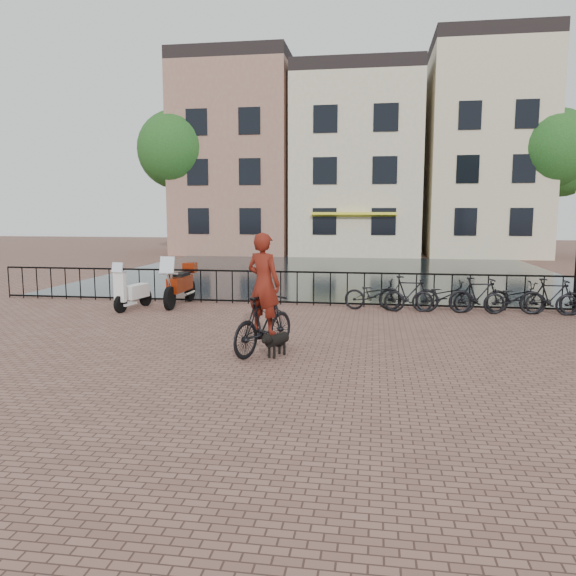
# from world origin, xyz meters

# --- Properties ---
(ground) EXTENTS (100.00, 100.00, 0.00)m
(ground) POSITION_xyz_m (0.00, 0.00, 0.00)
(ground) COLOR brown
(ground) RESTS_ON ground
(canal_water) EXTENTS (20.00, 20.00, 0.00)m
(canal_water) POSITION_xyz_m (0.00, 17.30, 0.00)
(canal_water) COLOR black
(canal_water) RESTS_ON ground
(railing) EXTENTS (20.00, 0.05, 1.02)m
(railing) POSITION_xyz_m (0.00, 8.00, 0.50)
(railing) COLOR black
(railing) RESTS_ON ground
(canal_house_left) EXTENTS (7.50, 9.00, 12.80)m
(canal_house_left) POSITION_xyz_m (-7.50, 30.00, 6.40)
(canal_house_left) COLOR #905F54
(canal_house_left) RESTS_ON ground
(canal_house_mid) EXTENTS (8.00, 9.50, 11.80)m
(canal_house_mid) POSITION_xyz_m (0.50, 30.00, 5.90)
(canal_house_mid) COLOR beige
(canal_house_mid) RESTS_ON ground
(canal_house_right) EXTENTS (7.00, 9.00, 13.30)m
(canal_house_right) POSITION_xyz_m (8.50, 30.00, 6.65)
(canal_house_right) COLOR beige
(canal_house_right) RESTS_ON ground
(tree_far_left) EXTENTS (5.04, 5.04, 9.27)m
(tree_far_left) POSITION_xyz_m (-11.00, 27.00, 6.73)
(tree_far_left) COLOR black
(tree_far_left) RESTS_ON ground
(tree_far_right) EXTENTS (4.76, 4.76, 8.76)m
(tree_far_right) POSITION_xyz_m (12.00, 27.00, 6.35)
(tree_far_right) COLOR black
(tree_far_right) RESTS_ON ground
(cyclist) EXTENTS (1.36, 2.10, 2.79)m
(cyclist) POSITION_xyz_m (-0.36, 2.17, 1.06)
(cyclist) COLOR black
(cyclist) RESTS_ON ground
(dog) EXTENTS (0.55, 0.82, 0.53)m
(dog) POSITION_xyz_m (-0.05, 1.94, 0.26)
(dog) COLOR black
(dog) RESTS_ON ground
(motorcycle) EXTENTS (0.57, 2.21, 1.57)m
(motorcycle) POSITION_xyz_m (-3.95, 7.40, 0.79)
(motorcycle) COLOR maroon
(motorcycle) RESTS_ON ground
(scooter) EXTENTS (0.72, 1.60, 1.44)m
(scooter) POSITION_xyz_m (-5.06, 6.54, 0.72)
(scooter) COLOR white
(scooter) RESTS_ON ground
(parked_bike_0) EXTENTS (1.79, 0.87, 0.90)m
(parked_bike_0) POSITION_xyz_m (1.80, 7.40, 0.45)
(parked_bike_0) COLOR black
(parked_bike_0) RESTS_ON ground
(parked_bike_1) EXTENTS (1.70, 0.61, 1.00)m
(parked_bike_1) POSITION_xyz_m (2.75, 7.40, 0.50)
(parked_bike_1) COLOR black
(parked_bike_1) RESTS_ON ground
(parked_bike_2) EXTENTS (1.74, 0.68, 0.90)m
(parked_bike_2) POSITION_xyz_m (3.70, 7.40, 0.45)
(parked_bike_2) COLOR black
(parked_bike_2) RESTS_ON ground
(parked_bike_3) EXTENTS (1.72, 0.71, 1.00)m
(parked_bike_3) POSITION_xyz_m (4.65, 7.40, 0.50)
(parked_bike_3) COLOR black
(parked_bike_3) RESTS_ON ground
(parked_bike_4) EXTENTS (1.78, 0.84, 0.90)m
(parked_bike_4) POSITION_xyz_m (5.60, 7.40, 0.45)
(parked_bike_4) COLOR black
(parked_bike_4) RESTS_ON ground
(parked_bike_5) EXTENTS (1.67, 0.50, 1.00)m
(parked_bike_5) POSITION_xyz_m (6.55, 7.40, 0.50)
(parked_bike_5) COLOR black
(parked_bike_5) RESTS_ON ground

